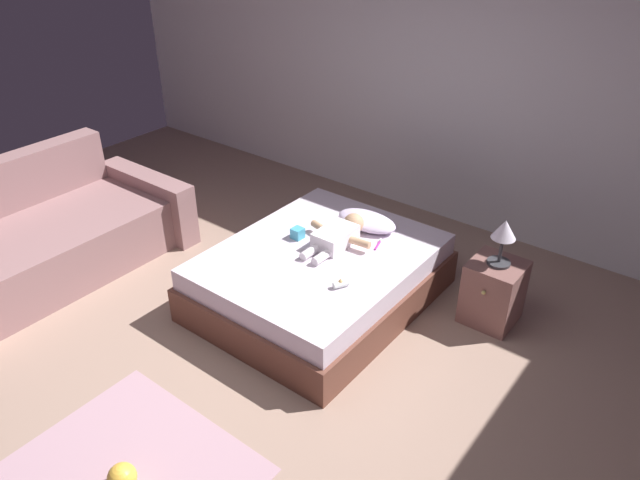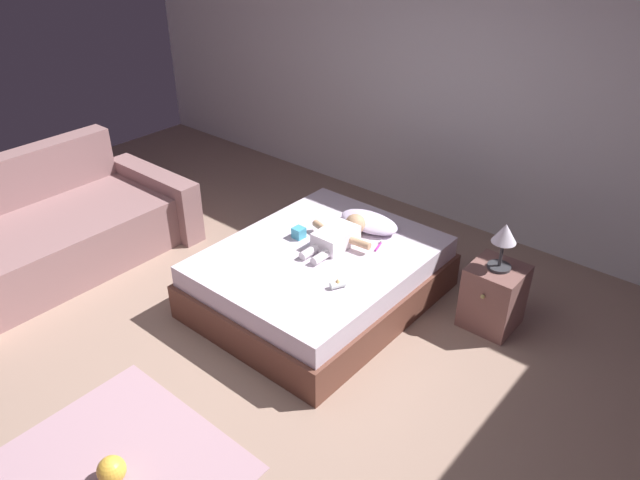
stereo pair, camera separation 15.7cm
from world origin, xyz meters
name	(u,v)px [view 1 (the left image)]	position (x,y,z in m)	size (l,w,h in m)	color
ground_plane	(213,381)	(0.00, 0.00, 0.00)	(8.00, 8.00, 0.00)	gray
wall_behind_bed	(449,85)	(0.00, 3.00, 1.26)	(8.00, 0.12, 2.51)	silver
bed	(320,277)	(0.01, 1.13, 0.22)	(1.42, 1.76, 0.44)	brown
pillow	(367,221)	(0.07, 1.65, 0.49)	(0.51, 0.29, 0.10)	silver
baby	(339,235)	(0.04, 1.32, 0.51)	(0.55, 0.64, 0.16)	white
toothbrush	(378,244)	(0.30, 1.47, 0.45)	(0.05, 0.14, 0.02)	#B832A0
couch	(46,238)	(-2.06, 0.11, 0.29)	(1.18, 2.09, 0.88)	#8E6667
nightstand	(493,292)	(1.14, 1.71, 0.24)	(0.37, 0.40, 0.49)	brown
lamp	(504,234)	(1.14, 1.71, 0.73)	(0.17, 0.17, 0.35)	#333338
rug	(123,479)	(0.16, -0.83, 0.00)	(1.28, 1.16, 0.01)	#AB8491
toy_ball	(122,477)	(0.21, -0.85, 0.09)	(0.16, 0.16, 0.16)	gold
toy_block	(298,233)	(-0.25, 1.18, 0.48)	(0.09, 0.09, 0.08)	#46ABCE
baby_bottle	(341,284)	(0.39, 0.85, 0.47)	(0.09, 0.12, 0.07)	white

